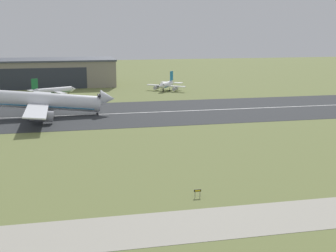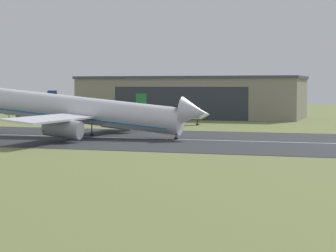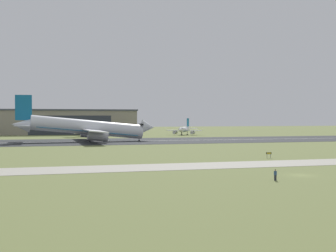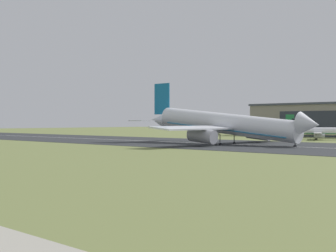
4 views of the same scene
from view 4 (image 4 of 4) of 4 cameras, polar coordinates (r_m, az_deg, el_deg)
name	(u,v)px [view 4 (image 4 of 4)]	position (r m, az deg, el deg)	size (l,w,h in m)	color
ground_plane	(123,163)	(74.79, -5.51, -4.52)	(711.28, 711.28, 0.00)	olive
runway_strip	(300,147)	(124.81, 15.77, -2.48)	(471.28, 53.14, 0.06)	#2B2D30
runway_centreline	(300,147)	(124.81, 15.77, -2.47)	(424.16, 0.70, 0.01)	silver
airplane_landing	(225,124)	(136.94, 6.96, 0.19)	(58.82, 59.50, 19.03)	silver
airplane_parked_west	(216,129)	(224.21, 5.84, -0.40)	(20.87, 20.89, 9.81)	white
airplane_parked_east	(316,132)	(176.58, 17.57, -0.65)	(22.82, 19.64, 9.17)	white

